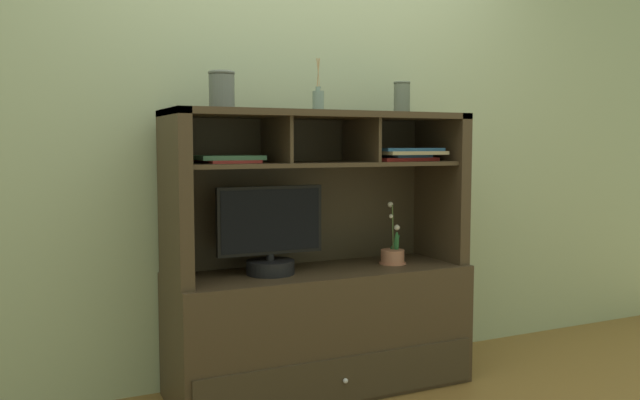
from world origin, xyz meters
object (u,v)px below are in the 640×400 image
(media_console, at_px, (319,302))
(magazine_stack_centre, at_px, (403,154))
(magazine_stack_left, at_px, (227,159))
(accent_vase, at_px, (222,90))
(ceramic_vase, at_px, (402,98))
(potted_orchid, at_px, (393,255))
(tv_monitor, at_px, (270,238))
(diffuser_bottle, at_px, (318,100))

(media_console, xyz_separation_m, magazine_stack_centre, (0.45, -0.04, 0.72))
(magazine_stack_left, xyz_separation_m, accent_vase, (-0.02, -0.01, 0.31))
(magazine_stack_left, bearing_deg, ceramic_vase, -0.35)
(magazine_stack_left, bearing_deg, potted_orchid, -4.21)
(tv_monitor, relative_size, potted_orchid, 1.63)
(magazine_stack_centre, distance_m, accent_vase, 0.97)
(diffuser_bottle, bearing_deg, potted_orchid, -6.95)
(magazine_stack_left, bearing_deg, media_console, -3.50)
(magazine_stack_centre, height_order, accent_vase, accent_vase)
(tv_monitor, xyz_separation_m, ceramic_vase, (0.74, 0.04, 0.67))
(potted_orchid, distance_m, diffuser_bottle, 0.87)
(potted_orchid, relative_size, diffuser_bottle, 1.24)
(potted_orchid, bearing_deg, media_console, 174.97)
(tv_monitor, height_order, ceramic_vase, ceramic_vase)
(magazine_stack_centre, relative_size, diffuser_bottle, 1.43)
(media_console, xyz_separation_m, accent_vase, (-0.48, 0.02, 1.01))
(media_console, height_order, diffuser_bottle, diffuser_bottle)
(ceramic_vase, bearing_deg, diffuser_bottle, -178.97)
(tv_monitor, distance_m, magazine_stack_left, 0.42)
(magazine_stack_centre, bearing_deg, tv_monitor, 178.26)
(magazine_stack_centre, distance_m, ceramic_vase, 0.29)
(tv_monitor, bearing_deg, magazine_stack_centre, -1.74)
(tv_monitor, relative_size, magazine_stack_centre, 1.41)
(potted_orchid, distance_m, accent_vase, 1.19)
(potted_orchid, distance_m, magazine_stack_left, 0.98)
(magazine_stack_left, bearing_deg, diffuser_bottle, -1.80)
(ceramic_vase, bearing_deg, accent_vase, -179.75)
(magazine_stack_centre, distance_m, diffuser_bottle, 0.52)
(diffuser_bottle, bearing_deg, accent_vase, 179.46)
(ceramic_vase, bearing_deg, potted_orchid, -144.97)
(ceramic_vase, bearing_deg, magazine_stack_left, 179.65)
(media_console, relative_size, accent_vase, 8.47)
(tv_monitor, xyz_separation_m, magazine_stack_centre, (0.71, -0.02, 0.39))
(magazine_stack_left, relative_size, magazine_stack_centre, 0.81)
(media_console, distance_m, tv_monitor, 0.43)
(magazine_stack_centre, bearing_deg, media_console, 175.16)
(potted_orchid, height_order, diffuser_bottle, diffuser_bottle)
(magazine_stack_centre, height_order, diffuser_bottle, diffuser_bottle)
(magazine_stack_centre, xyz_separation_m, diffuser_bottle, (-0.45, 0.05, 0.26))
(potted_orchid, xyz_separation_m, magazine_stack_centre, (0.06, -0.00, 0.51))
(tv_monitor, bearing_deg, accent_vase, 170.90)
(tv_monitor, distance_m, diffuser_bottle, 0.70)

